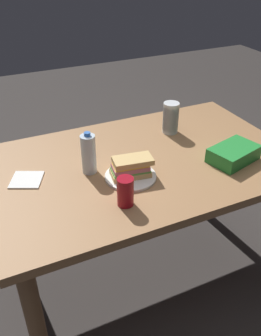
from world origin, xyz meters
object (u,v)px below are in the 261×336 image
dining_table (143,178)px  paper_plate (130,176)px  water_bottle_tall (89,154)px  chip_bag (234,154)px  sandwich (131,167)px  soda_can_red (125,192)px  plastic_cup_stack (171,118)px

dining_table → paper_plate: 0.20m
water_bottle_tall → chip_bag: bearing=-16.5°
sandwich → chip_bag: 0.50m
dining_table → paper_plate: (-0.12, -0.11, 0.11)m
sandwich → water_bottle_tall: water_bottle_tall is taller
soda_can_red → plastic_cup_stack: (0.47, 0.47, 0.02)m
plastic_cup_stack → dining_table: bearing=-142.8°
sandwich → water_bottle_tall: bearing=141.4°
dining_table → water_bottle_tall: size_ratio=7.35×
dining_table → chip_bag: (0.38, -0.18, 0.14)m
dining_table → plastic_cup_stack: size_ratio=8.68×
paper_plate → soda_can_red: soda_can_red is taller
water_bottle_tall → plastic_cup_stack: water_bottle_tall is taller
sandwich → chip_bag: sandwich is taller
dining_table → plastic_cup_stack: 0.38m
chip_bag → water_bottle_tall: 0.68m
sandwich → plastic_cup_stack: size_ratio=1.16×
plastic_cup_stack → soda_can_red: bearing=-135.2°
dining_table → plastic_cup_stack: bearing=37.2°
chip_bag → water_bottle_tall: water_bottle_tall is taller
sandwich → water_bottle_tall: (-0.15, 0.12, 0.04)m
paper_plate → sandwich: size_ratio=1.17×
soda_can_red → chip_bag: 0.60m
chip_bag → plastic_cup_stack: bearing=-87.1°
soda_can_red → water_bottle_tall: size_ratio=0.62×
dining_table → plastic_cup_stack: plastic_cup_stack is taller
dining_table → sandwich: 0.22m
soda_can_red → plastic_cup_stack: bearing=44.8°
plastic_cup_stack → sandwich: bearing=-140.5°
paper_plate → sandwich: (0.00, 0.00, 0.05)m
sandwich → chip_bag: bearing=-8.2°
dining_table → water_bottle_tall: (-0.26, 0.01, 0.20)m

